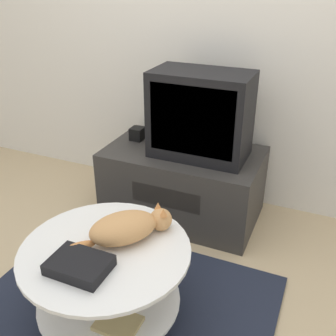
% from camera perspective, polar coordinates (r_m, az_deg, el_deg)
% --- Properties ---
extents(ground_plane, '(12.00, 12.00, 0.00)m').
position_cam_1_polar(ground_plane, '(2.09, -7.36, -20.93)').
color(ground_plane, tan).
extents(wall_back, '(8.00, 0.05, 2.60)m').
position_cam_1_polar(wall_back, '(2.69, 7.08, 21.61)').
color(wall_back, silver).
rests_on(wall_back, ground_plane).
extents(rug, '(1.45, 1.22, 0.02)m').
position_cam_1_polar(rug, '(2.08, -7.38, -20.74)').
color(rug, '#1E2333').
rests_on(rug, ground_plane).
extents(tv_stand, '(1.01, 0.60, 0.48)m').
position_cam_1_polar(tv_stand, '(2.68, 2.19, -2.17)').
color(tv_stand, '#33302D').
rests_on(tv_stand, ground_plane).
extents(tv, '(0.60, 0.34, 0.53)m').
position_cam_1_polar(tv, '(2.42, 4.75, 7.68)').
color(tv, black).
rests_on(tv, tv_stand).
extents(speaker, '(0.09, 0.09, 0.09)m').
position_cam_1_polar(speaker, '(2.73, -4.52, 4.98)').
color(speaker, black).
rests_on(speaker, tv_stand).
extents(coffee_table, '(0.76, 0.76, 0.43)m').
position_cam_1_polar(coffee_table, '(1.87, -8.78, -15.04)').
color(coffee_table, '#B2B2B7').
rests_on(coffee_table, rug).
extents(dvd_box, '(0.24, 0.18, 0.05)m').
position_cam_1_polar(dvd_box, '(1.68, -12.74, -13.58)').
color(dvd_box, black).
rests_on(dvd_box, coffee_table).
extents(cat, '(0.38, 0.44, 0.13)m').
position_cam_1_polar(cat, '(1.79, -5.93, -8.53)').
color(cat, tan).
rests_on(cat, coffee_table).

